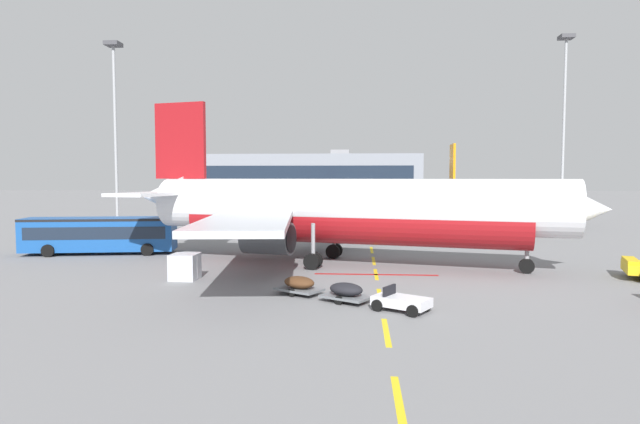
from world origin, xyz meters
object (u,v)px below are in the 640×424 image
Objects in this scene: apron_shuttle_bus at (100,233)px; apron_light_mast_near at (115,112)px; baggage_train at (347,292)px; airliner_foreground at (343,210)px; airliner_mid_left at (466,198)px; uld_cargo_container at (185,267)px; apron_light_mast_far at (564,108)px.

apron_shuttle_bus is 27.67m from apron_light_mast_near.
apron_light_mast_near reaches higher than apron_shuttle_bus.
apron_shuttle_bus is 25.78m from baggage_train.
apron_shuttle_bus is 0.53× the size of apron_light_mast_near.
airliner_foreground is 33.63m from airliner_mid_left.
apron_shuttle_bus is at bearing -67.95° from apron_light_mast_near.
airliner_foreground is 12.03m from uld_cargo_container.
apron_light_mast_far is at bearing 59.39° from baggage_train.
airliner_foreground is at bearing -115.98° from airliner_mid_left.
apron_light_mast_far is (48.73, 32.09, 13.92)m from apron_shuttle_bus.
baggage_train is at bearing -87.35° from airliner_foreground.
apron_light_mast_near is (-19.76, 33.01, 13.67)m from uld_cargo_container.
apron_light_mast_far reaches higher than apron_shuttle_bus.
uld_cargo_container is (-10.09, 5.17, 0.28)m from baggage_train.
uld_cargo_container is at bearing -145.37° from airliner_foreground.
airliner_foreground is 2.80× the size of apron_shuttle_bus.
apron_light_mast_near is at bearing 128.03° from baggage_train.
airliner_foreground is 1.07× the size of airliner_mid_left.
apron_light_mast_far reaches higher than uld_cargo_container.
airliner_mid_left is 1.27× the size of apron_light_mast_far.
airliner_mid_left is 19.17m from apron_light_mast_far.
apron_shuttle_bus is at bearing 135.87° from uld_cargo_container.
airliner_foreground reaches higher than apron_shuttle_bus.
baggage_train is 11.35m from uld_cargo_container.
airliner_mid_left is 3.97× the size of baggage_train.
apron_shuttle_bus reaches higher than uld_cargo_container.
baggage_train is 0.35× the size of apron_light_mast_near.
apron_shuttle_bus is 59.98m from apron_light_mast_far.
uld_cargo_container is 58.90m from apron_light_mast_far.
airliner_mid_left is 44.21m from uld_cargo_container.
uld_cargo_container reaches higher than baggage_train.
uld_cargo_container is at bearing 152.86° from baggage_train.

